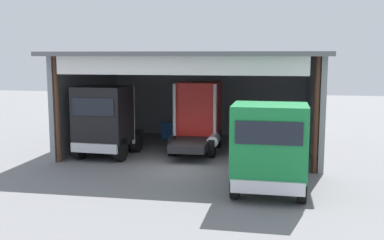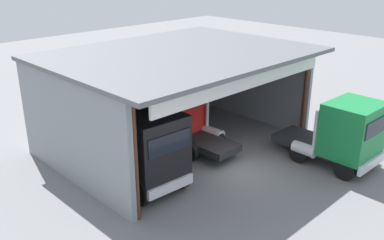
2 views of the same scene
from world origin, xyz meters
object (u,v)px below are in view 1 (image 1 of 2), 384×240
truck_red_center_left_bay (198,115)px  tool_cart (170,130)px  oil_drum (248,132)px  truck_black_yard_outside (105,120)px  truck_green_center_bay (269,148)px

truck_red_center_left_bay → tool_cart: bearing=125.9°
truck_red_center_left_bay → oil_drum: truck_red_center_left_bay is taller
oil_drum → tool_cart: 4.74m
truck_red_center_left_bay → tool_cart: truck_red_center_left_bay is taller
truck_red_center_left_bay → oil_drum: bearing=53.2°
truck_red_center_left_bay → truck_black_yard_outside: bearing=-149.5°
truck_green_center_bay → oil_drum: bearing=-81.9°
truck_black_yard_outside → oil_drum: size_ratio=4.86×
tool_cart → truck_red_center_left_bay: bearing=-53.3°
truck_green_center_bay → tool_cart: truck_green_center_bay is taller
truck_red_center_left_bay → tool_cart: 3.93m
truck_black_yard_outside → tool_cart: truck_black_yard_outside is taller
oil_drum → tool_cart: (-4.71, -0.49, 0.03)m
truck_green_center_bay → oil_drum: 10.90m
truck_green_center_bay → oil_drum: (-1.33, 10.75, -1.26)m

